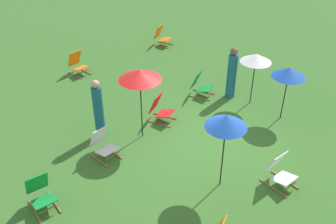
{
  "coord_description": "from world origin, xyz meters",
  "views": [
    {
      "loc": [
        -6.51,
        -4.65,
        6.21
      ],
      "look_at": [
        0.0,
        1.2,
        0.5
      ],
      "focal_mm": 40.09,
      "sensor_mm": 36.0,
      "label": 1
    }
  ],
  "objects_px": {
    "umbrella_3": "(256,58)",
    "person_0": "(232,74)",
    "deckchair_7": "(279,172)",
    "umbrella_0": "(140,75)",
    "deckchair_4": "(162,37)",
    "person_1": "(98,110)",
    "deckchair_8": "(78,64)",
    "umbrella_2": "(289,72)",
    "deckchair_0": "(103,144)",
    "deckchair_9": "(160,109)",
    "deckchair_6": "(41,193)",
    "deckchair_3": "(200,85)",
    "umbrella_1": "(226,121)"
  },
  "relations": [
    {
      "from": "deckchair_4",
      "to": "person_1",
      "type": "relative_size",
      "value": 0.5
    },
    {
      "from": "deckchair_0",
      "to": "deckchair_6",
      "type": "height_order",
      "value": "same"
    },
    {
      "from": "umbrella_0",
      "to": "umbrella_3",
      "type": "xyz_separation_m",
      "value": [
        3.49,
        -1.28,
        -0.35
      ]
    },
    {
      "from": "deckchair_6",
      "to": "person_1",
      "type": "distance_m",
      "value": 2.76
    },
    {
      "from": "deckchair_0",
      "to": "deckchair_4",
      "type": "bearing_deg",
      "value": 32.8
    },
    {
      "from": "umbrella_1",
      "to": "person_0",
      "type": "height_order",
      "value": "umbrella_1"
    },
    {
      "from": "deckchair_0",
      "to": "deckchair_9",
      "type": "bearing_deg",
      "value": 2.72
    },
    {
      "from": "umbrella_1",
      "to": "umbrella_2",
      "type": "height_order",
      "value": "umbrella_1"
    },
    {
      "from": "deckchair_7",
      "to": "deckchair_8",
      "type": "distance_m",
      "value": 8.06
    },
    {
      "from": "deckchair_4",
      "to": "person_0",
      "type": "bearing_deg",
      "value": -125.13
    },
    {
      "from": "deckchair_7",
      "to": "umbrella_1",
      "type": "height_order",
      "value": "umbrella_1"
    },
    {
      "from": "deckchair_0",
      "to": "deckchair_4",
      "type": "distance_m",
      "value": 7.34
    },
    {
      "from": "umbrella_3",
      "to": "person_0",
      "type": "height_order",
      "value": "person_0"
    },
    {
      "from": "deckchair_9",
      "to": "umbrella_0",
      "type": "bearing_deg",
      "value": 173.69
    },
    {
      "from": "deckchair_0",
      "to": "deckchair_9",
      "type": "xyz_separation_m",
      "value": [
        2.16,
        0.04,
        0.0
      ]
    },
    {
      "from": "deckchair_8",
      "to": "person_1",
      "type": "height_order",
      "value": "person_1"
    },
    {
      "from": "deckchair_8",
      "to": "umbrella_2",
      "type": "relative_size",
      "value": 0.51
    },
    {
      "from": "deckchair_8",
      "to": "umbrella_2",
      "type": "distance_m",
      "value": 7.23
    },
    {
      "from": "deckchair_4",
      "to": "person_1",
      "type": "height_order",
      "value": "person_1"
    },
    {
      "from": "deckchair_6",
      "to": "deckchair_9",
      "type": "xyz_separation_m",
      "value": [
        4.15,
        0.37,
        0.0
      ]
    },
    {
      "from": "umbrella_3",
      "to": "person_1",
      "type": "xyz_separation_m",
      "value": [
        -4.24,
        2.14,
        -0.71
      ]
    },
    {
      "from": "deckchair_6",
      "to": "person_0",
      "type": "xyz_separation_m",
      "value": [
        6.65,
        -0.37,
        0.44
      ]
    },
    {
      "from": "umbrella_3",
      "to": "person_0",
      "type": "bearing_deg",
      "value": 97.1
    },
    {
      "from": "deckchair_9",
      "to": "deckchair_6",
      "type": "bearing_deg",
      "value": 168.28
    },
    {
      "from": "umbrella_3",
      "to": "person_1",
      "type": "distance_m",
      "value": 4.8
    },
    {
      "from": "umbrella_0",
      "to": "umbrella_2",
      "type": "relative_size",
      "value": 1.23
    },
    {
      "from": "umbrella_3",
      "to": "umbrella_2",
      "type": "bearing_deg",
      "value": -96.43
    },
    {
      "from": "deckchair_4",
      "to": "deckchair_0",
      "type": "bearing_deg",
      "value": -164.18
    },
    {
      "from": "deckchair_9",
      "to": "person_1",
      "type": "height_order",
      "value": "person_1"
    },
    {
      "from": "deckchair_4",
      "to": "person_0",
      "type": "xyz_separation_m",
      "value": [
        -1.62,
        -4.5,
        0.44
      ]
    },
    {
      "from": "deckchair_6",
      "to": "umbrella_0",
      "type": "bearing_deg",
      "value": 15.72
    },
    {
      "from": "deckchair_7",
      "to": "umbrella_0",
      "type": "height_order",
      "value": "umbrella_0"
    },
    {
      "from": "deckchair_3",
      "to": "person_1",
      "type": "height_order",
      "value": "person_1"
    },
    {
      "from": "deckchair_3",
      "to": "umbrella_2",
      "type": "xyz_separation_m",
      "value": [
        0.54,
        -2.59,
        1.13
      ]
    },
    {
      "from": "deckchair_6",
      "to": "person_1",
      "type": "xyz_separation_m",
      "value": [
        2.51,
        1.06,
        0.46
      ]
    },
    {
      "from": "umbrella_2",
      "to": "person_0",
      "type": "bearing_deg",
      "value": 88.8
    },
    {
      "from": "deckchair_4",
      "to": "deckchair_9",
      "type": "relative_size",
      "value": 0.99
    },
    {
      "from": "umbrella_2",
      "to": "umbrella_0",
      "type": "bearing_deg",
      "value": 144.46
    },
    {
      "from": "deckchair_8",
      "to": "person_0",
      "type": "xyz_separation_m",
      "value": [
        2.28,
        -4.95,
        0.44
      ]
    },
    {
      "from": "deckchair_6",
      "to": "umbrella_0",
      "type": "height_order",
      "value": "umbrella_0"
    },
    {
      "from": "deckchair_7",
      "to": "deckchair_9",
      "type": "distance_m",
      "value": 3.84
    },
    {
      "from": "deckchair_3",
      "to": "person_1",
      "type": "relative_size",
      "value": 0.5
    },
    {
      "from": "deckchair_4",
      "to": "deckchair_6",
      "type": "bearing_deg",
      "value": -168.84
    },
    {
      "from": "umbrella_0",
      "to": "umbrella_3",
      "type": "bearing_deg",
      "value": -20.18
    },
    {
      "from": "deckchair_7",
      "to": "umbrella_2",
      "type": "distance_m",
      "value": 3.08
    },
    {
      "from": "deckchair_7",
      "to": "umbrella_0",
      "type": "distance_m",
      "value": 4.05
    },
    {
      "from": "deckchair_3",
      "to": "deckchair_7",
      "type": "bearing_deg",
      "value": -134.6
    },
    {
      "from": "deckchair_4",
      "to": "umbrella_0",
      "type": "xyz_separation_m",
      "value": [
        -5.02,
        -3.92,
        1.52
      ]
    },
    {
      "from": "deckchair_6",
      "to": "deckchair_7",
      "type": "height_order",
      "value": "same"
    },
    {
      "from": "person_1",
      "to": "umbrella_0",
      "type": "bearing_deg",
      "value": -122.73
    }
  ]
}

